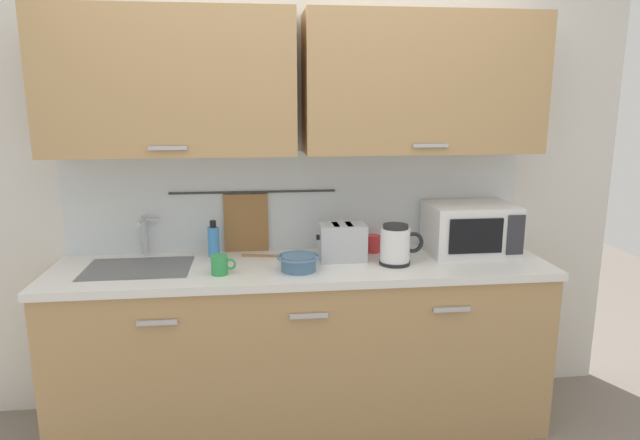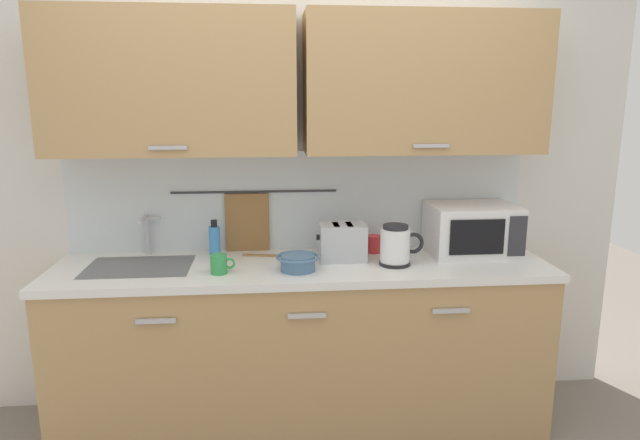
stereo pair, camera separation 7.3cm
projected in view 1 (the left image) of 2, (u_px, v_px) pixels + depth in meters
The scene contains 11 objects.
counter_unit at pixel (301, 344), 2.93m from camera, with size 2.53×0.64×0.90m.
back_wall_assembly at pixel (298, 138), 2.93m from camera, with size 3.70×0.41×2.50m.
sink_faucet at pixel (144, 230), 2.94m from camera, with size 0.09×0.17×0.22m.
microwave at pixel (470, 228), 3.02m from camera, with size 0.46×0.35×0.27m.
electric_kettle at pixel (396, 245), 2.81m from camera, with size 0.23×0.16×0.21m.
dish_soap_bottle at pixel (214, 241), 2.95m from camera, with size 0.06×0.06×0.20m.
mug_near_sink at pixel (220, 265), 2.66m from camera, with size 0.12×0.08×0.09m.
mixing_bowl at pixel (299, 262), 2.72m from camera, with size 0.21×0.21×0.08m.
toaster at pixel (342, 242), 2.90m from camera, with size 0.26×0.17×0.19m.
mug_by_kettle at pixel (373, 244), 3.05m from camera, with size 0.12×0.08×0.09m.
wooden_spoon at pixel (274, 256), 2.96m from camera, with size 0.28×0.08×0.01m.
Camera 1 is at (-0.23, -2.42, 1.72)m, focal length 31.14 mm.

